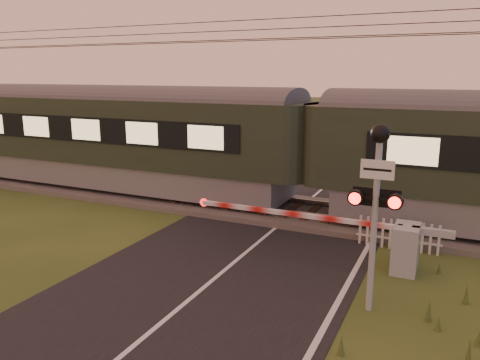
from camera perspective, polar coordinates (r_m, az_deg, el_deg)
The scene contains 8 objects.
ground at distance 9.88m, azimuth -5.91°, elevation -14.19°, with size 160.00×160.00×0.00m, color #2E4119.
road at distance 9.69m, azimuth -6.55°, elevation -14.72°, with size 6.00×140.00×0.03m.
track_bed at distance 15.40m, azimuth 6.53°, elevation -3.87°, with size 140.00×3.40×0.39m.
overhead_wires at distance 14.80m, azimuth 7.12°, elevation 17.62°, with size 120.00×0.62×0.62m.
train at distance 14.76m, azimuth 8.84°, elevation 3.64°, with size 40.05×2.76×3.73m.
boom_gate at distance 11.50m, azimuth 18.19°, elevation -7.42°, with size 6.41×0.86×1.14m.
crossing_signal at distance 8.89m, azimuth 16.33°, elevation -0.65°, with size 0.92×0.37×3.61m.
picket_fence at distance 12.84m, azimuth 18.73°, elevation -6.36°, with size 2.14×0.07×0.80m.
Camera 1 is at (4.57, -7.52, 4.50)m, focal length 35.00 mm.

